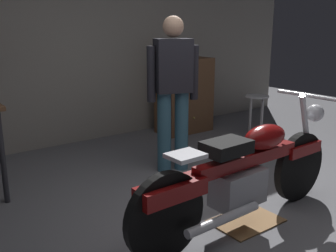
% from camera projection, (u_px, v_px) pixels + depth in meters
% --- Properties ---
extents(ground_plane, '(12.00, 12.00, 0.00)m').
position_uv_depth(ground_plane, '(215.00, 218.00, 3.31)').
color(ground_plane, slate).
extents(back_wall, '(8.00, 0.12, 3.10)m').
position_uv_depth(back_wall, '(70.00, 27.00, 5.09)').
color(back_wall, gray).
rests_on(back_wall, ground_plane).
extents(motorcycle, '(2.19, 0.60, 1.00)m').
position_uv_depth(motorcycle, '(245.00, 172.00, 3.09)').
color(motorcycle, black).
rests_on(motorcycle, ground_plane).
extents(person_standing, '(0.54, 0.33, 1.67)m').
position_uv_depth(person_standing, '(173.00, 88.00, 4.17)').
color(person_standing, '#37677E').
rests_on(person_standing, ground_plane).
extents(shop_stool, '(0.32, 0.32, 0.64)m').
position_uv_depth(shop_stool, '(257.00, 106.00, 5.35)').
color(shop_stool, '#B2B2B7').
rests_on(shop_stool, ground_plane).
extents(wooden_dresser, '(0.80, 0.47, 1.10)m').
position_uv_depth(wooden_dresser, '(184.00, 95.00, 5.83)').
color(wooden_dresser, brown).
rests_on(wooden_dresser, ground_plane).
extents(drip_tray, '(0.56, 0.40, 0.01)m').
position_uv_depth(drip_tray, '(246.00, 221.00, 3.24)').
color(drip_tray, olive).
rests_on(drip_tray, ground_plane).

